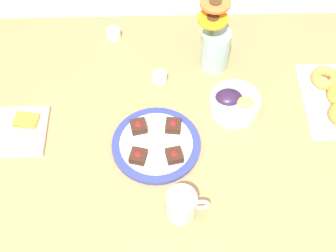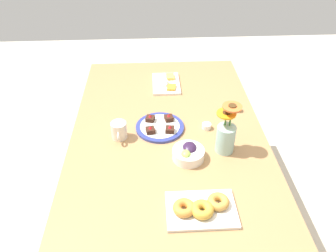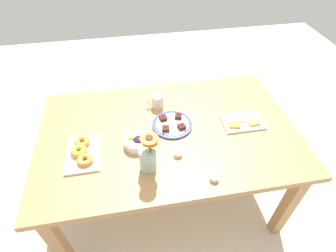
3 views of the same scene
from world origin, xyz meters
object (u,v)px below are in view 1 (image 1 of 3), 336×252
object	(u,v)px
coffee_mug	(182,205)
jam_cup_honey	(160,77)
flower_vase	(215,45)
jam_cup_berry	(113,33)
dessert_plate	(156,144)
cheese_platter	(2,130)
grape_bowl	(234,103)
croissant_platter	(336,98)
dining_table	(168,149)

from	to	relation	value
coffee_mug	jam_cup_honey	world-z (taller)	coffee_mug
flower_vase	jam_cup_honey	bearing A→B (deg)	-160.79
jam_cup_berry	dessert_plate	size ratio (longest dim) A/B	0.19
cheese_platter	flower_vase	world-z (taller)	flower_vase
cheese_platter	jam_cup_honey	bearing A→B (deg)	22.06
dessert_plate	flower_vase	bearing A→B (deg)	58.54
coffee_mug	jam_cup_berry	distance (m)	0.68
grape_bowl	croissant_platter	bearing A→B (deg)	3.51
croissant_platter	dessert_plate	bearing A→B (deg)	-165.12
dining_table	cheese_platter	size ratio (longest dim) A/B	6.15
dining_table	cheese_platter	bearing A→B (deg)	177.97
dessert_plate	flower_vase	world-z (taller)	flower_vase
jam_cup_honey	croissant_platter	bearing A→B (deg)	-10.66
croissant_platter	flower_vase	world-z (taller)	flower_vase
dining_table	jam_cup_berry	bearing A→B (deg)	113.59
dining_table	coffee_mug	size ratio (longest dim) A/B	14.09
dining_table	croissant_platter	bearing A→B (deg)	11.52
dessert_plate	croissant_platter	bearing A→B (deg)	14.88
coffee_mug	cheese_platter	bearing A→B (deg)	152.67
jam_cup_honey	flower_vase	xyz separation A→B (m)	(0.17, 0.06, 0.07)
dining_table	flower_vase	distance (m)	0.35
coffee_mug	flower_vase	world-z (taller)	flower_vase
cheese_platter	grape_bowl	bearing A→B (deg)	5.68
croissant_platter	flower_vase	bearing A→B (deg)	155.85
coffee_mug	grape_bowl	bearing A→B (deg)	63.02
coffee_mug	croissant_platter	xyz separation A→B (m)	(0.48, 0.35, -0.03)
coffee_mug	jam_cup_berry	xyz separation A→B (m)	(-0.20, 0.65, -0.03)
grape_bowl	cheese_platter	bearing A→B (deg)	-174.32
cheese_platter	croissant_platter	size ratio (longest dim) A/B	0.93
grape_bowl	cheese_platter	distance (m)	0.69
grape_bowl	jam_cup_berry	bearing A→B (deg)	139.90
grape_bowl	flower_vase	distance (m)	0.20
jam_cup_berry	dessert_plate	distance (m)	0.46
grape_bowl	jam_cup_berry	distance (m)	0.49
croissant_platter	jam_cup_berry	size ratio (longest dim) A/B	5.83
dining_table	grape_bowl	distance (m)	0.25
coffee_mug	grape_bowl	distance (m)	0.38
croissant_platter	grape_bowl	bearing A→B (deg)	-176.49
jam_cup_honey	dessert_plate	bearing A→B (deg)	-93.07
jam_cup_berry	dining_table	bearing A→B (deg)	-66.41
coffee_mug	croissant_platter	size ratio (longest dim) A/B	0.41
coffee_mug	flower_vase	xyz separation A→B (m)	(0.12, 0.51, 0.04)
coffee_mug	grape_bowl	xyz separation A→B (m)	(0.17, 0.33, -0.02)
dessert_plate	cheese_platter	bearing A→B (deg)	172.63
dessert_plate	coffee_mug	bearing A→B (deg)	-72.77
dining_table	croissant_platter	size ratio (longest dim) A/B	5.71
grape_bowl	jam_cup_berry	size ratio (longest dim) A/B	3.15
flower_vase	jam_cup_berry	bearing A→B (deg)	157.64
jam_cup_berry	coffee_mug	bearing A→B (deg)	-72.52
jam_cup_berry	croissant_platter	bearing A→B (deg)	-23.30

